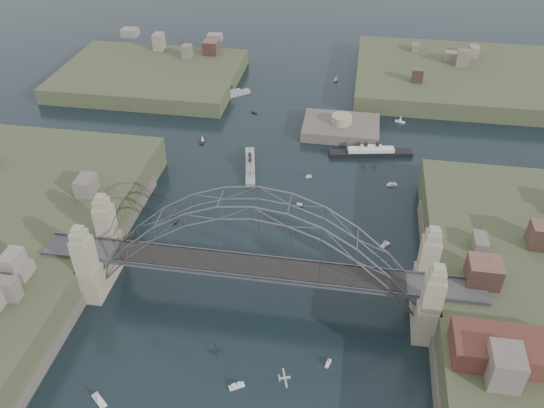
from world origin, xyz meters
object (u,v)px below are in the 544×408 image
Objects in this scene: bridge at (256,251)px; naval_cruiser_near at (250,166)px; naval_cruiser_far at (230,95)px; ocean_liner at (371,153)px; wharf_shed at (518,351)px; fort_island at (340,133)px.

bridge reaches higher than naval_cruiser_near.
ocean_liner is (46.36, -29.63, 0.10)m from naval_cruiser_far.
fort_island is at bearing 110.85° from wharf_shed.
naval_cruiser_near is at bearing 132.10° from wharf_shed.
naval_cruiser_far is at bearing 124.29° from wharf_shed.
bridge reaches higher than ocean_liner.
fort_island is 1.21× the size of naval_cruiser_near.
naval_cruiser_far is (-69.45, 101.84, -9.23)m from wharf_shed.
bridge reaches higher than naval_cruiser_far.
bridge is 3.66× the size of ocean_liner.
bridge is 4.63× the size of naval_cruiser_near.
ocean_liner is at bearing 20.80° from naval_cruiser_near.
wharf_shed is at bearing -17.65° from bridge.
bridge is 48.83m from naval_cruiser_near.
bridge is 6.80× the size of naval_cruiser_far.
bridge is 4.20× the size of wharf_shed.
fort_island is 90.48m from wharf_shed.
naval_cruiser_far is at bearing 106.16° from bridge.
bridge is at bearing -109.76° from ocean_liner.
bridge is at bearing -73.84° from naval_cruiser_far.
wharf_shed is 123.61m from naval_cruiser_far.
fort_island reaches higher than naval_cruiser_far.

